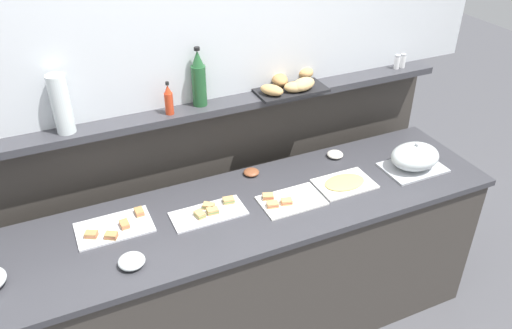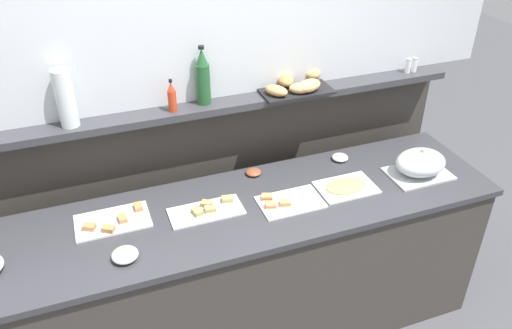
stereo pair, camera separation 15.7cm
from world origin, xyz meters
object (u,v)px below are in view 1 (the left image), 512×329
(serving_cloche, at_px, (415,158))
(condiment_bowl_teal, at_px, (251,172))
(cold_cuts_platter, at_px, (345,183))
(glass_bowl_medium, at_px, (132,261))
(wine_bottle_green, at_px, (199,80))
(condiment_bowl_cream, at_px, (335,154))
(hot_sauce_bottle, at_px, (169,100))
(sandwich_platter_side, at_px, (288,201))
(water_carafe, at_px, (61,104))
(sandwich_platter_rear, at_px, (210,212))
(sandwich_platter_front, at_px, (115,227))
(salt_shaker, at_px, (397,62))
(bread_basket, at_px, (291,84))
(pepper_shaker, at_px, (403,61))

(serving_cloche, distance_m, condiment_bowl_teal, 0.92)
(cold_cuts_platter, relative_size, glass_bowl_medium, 2.59)
(wine_bottle_green, bearing_deg, condiment_bowl_cream, -17.06)
(condiment_bowl_teal, relative_size, hot_sauce_bottle, 0.49)
(glass_bowl_medium, xyz_separation_m, condiment_bowl_cream, (1.29, 0.41, -0.01))
(sandwich_platter_side, distance_m, serving_cloche, 0.79)
(serving_cloche, distance_m, water_carafe, 1.88)
(sandwich_platter_side, relative_size, sandwich_platter_rear, 0.88)
(sandwich_platter_front, height_order, hot_sauce_bottle, hot_sauce_bottle)
(cold_cuts_platter, bearing_deg, water_carafe, 160.12)
(salt_shaker, distance_m, water_carafe, 1.95)
(sandwich_platter_rear, relative_size, condiment_bowl_teal, 4.26)
(cold_cuts_platter, bearing_deg, hot_sauce_bottle, 150.54)
(sandwich_platter_front, relative_size, salt_shaker, 4.11)
(sandwich_platter_rear, height_order, sandwich_platter_front, same)
(sandwich_platter_front, bearing_deg, serving_cloche, -5.66)
(serving_cloche, height_order, hot_sauce_bottle, hot_sauce_bottle)
(serving_cloche, relative_size, hot_sauce_bottle, 1.93)
(hot_sauce_bottle, bearing_deg, bread_basket, 0.97)
(sandwich_platter_rear, distance_m, hot_sauce_bottle, 0.60)
(glass_bowl_medium, height_order, bread_basket, bread_basket)
(condiment_bowl_teal, bearing_deg, condiment_bowl_cream, -3.47)
(sandwich_platter_front, xyz_separation_m, water_carafe, (-0.11, 0.34, 0.52))
(sandwich_platter_front, xyz_separation_m, serving_cloche, (1.65, -0.16, 0.06))
(sandwich_platter_side, xyz_separation_m, condiment_bowl_cream, (0.46, 0.28, 0.01))
(condiment_bowl_cream, xyz_separation_m, wine_bottle_green, (-0.73, 0.23, 0.51))
(serving_cloche, relative_size, water_carafe, 1.17)
(serving_cloche, height_order, condiment_bowl_teal, serving_cloche)
(sandwich_platter_rear, height_order, hot_sauce_bottle, hot_sauce_bottle)
(glass_bowl_medium, xyz_separation_m, salt_shaker, (1.83, 0.62, 0.41))
(condiment_bowl_cream, relative_size, pepper_shaker, 1.09)
(serving_cloche, bearing_deg, wine_bottle_green, 154.20)
(sandwich_platter_rear, relative_size, sandwich_platter_front, 1.04)
(wine_bottle_green, xyz_separation_m, salt_shaker, (1.26, -0.02, -0.10))
(cold_cuts_platter, bearing_deg, sandwich_platter_side, -177.50)
(cold_cuts_platter, xyz_separation_m, wine_bottle_green, (-0.63, 0.49, 0.52))
(sandwich_platter_side, bearing_deg, water_carafe, 153.02)
(pepper_shaker, bearing_deg, condiment_bowl_cream, -160.15)
(glass_bowl_medium, relative_size, bread_basket, 0.30)
(hot_sauce_bottle, height_order, wine_bottle_green, wine_bottle_green)
(bread_basket, distance_m, water_carafe, 1.22)
(hot_sauce_bottle, bearing_deg, condiment_bowl_cream, -11.65)
(salt_shaker, height_order, pepper_shaker, same)
(salt_shaker, relative_size, pepper_shaker, 1.00)
(cold_cuts_platter, relative_size, pepper_shaker, 3.56)
(condiment_bowl_teal, distance_m, pepper_shaker, 1.19)
(bread_basket, bearing_deg, pepper_shaker, 0.57)
(pepper_shaker, bearing_deg, hot_sauce_bottle, -179.24)
(sandwich_platter_front, xyz_separation_m, salt_shaker, (1.84, 0.34, 0.42))
(sandwich_platter_rear, relative_size, bread_basket, 0.92)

